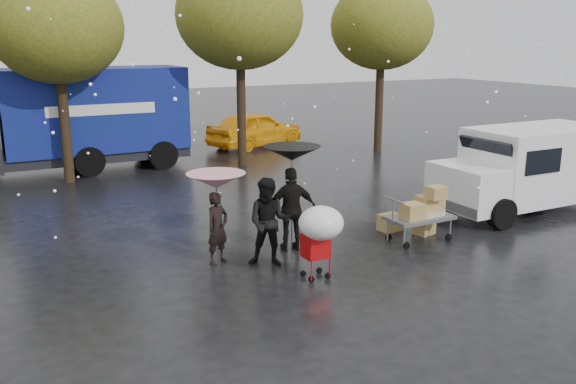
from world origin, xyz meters
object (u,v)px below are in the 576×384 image
person_pink (218,228)px  person_black (292,209)px  white_van (527,167)px  blue_truck (70,120)px  yellow_taxi (255,129)px  vendor_cart (423,210)px  shopping_cart (320,227)px

person_pink → person_black: 1.70m
white_van → blue_truck: 14.61m
blue_truck → person_pink: bearing=-83.8°
yellow_taxi → person_pink: bearing=133.0°
white_van → yellow_taxi: (-2.23, 12.34, -0.41)m
vendor_cart → person_pink: bearing=169.9°
vendor_cart → yellow_taxi: 13.23m
person_pink → person_black: size_ratio=0.81×
white_van → yellow_taxi: bearing=100.2°
white_van → yellow_taxi: white_van is taller
person_pink → vendor_cart: bearing=-33.5°
person_black → blue_truck: (-2.86, 10.73, 0.85)m
person_pink → person_black: (1.69, -0.02, 0.17)m
person_pink → vendor_cart: person_pink is taller
vendor_cart → yellow_taxi: size_ratio=0.34×
person_black → blue_truck: blue_truck is taller
person_pink → white_van: size_ratio=0.30×
white_van → person_black: bearing=179.6°
person_black → shopping_cart: size_ratio=1.25×
person_pink → person_black: person_black is taller
vendor_cart → white_van: 4.17m
vendor_cart → blue_truck: blue_truck is taller
vendor_cart → shopping_cart: shopping_cart is taller
person_pink → blue_truck: 10.82m
person_pink → white_van: 8.69m
person_pink → shopping_cart: size_ratio=1.01×
person_pink → blue_truck: bearing=72.8°
blue_truck → yellow_taxi: (7.62, 1.57, -1.00)m
person_pink → person_black: bearing=-24.1°
yellow_taxi → blue_truck: bearing=82.4°
person_black → white_van: size_ratio=0.37×
vendor_cart → shopping_cart: (-3.26, -0.97, 0.34)m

